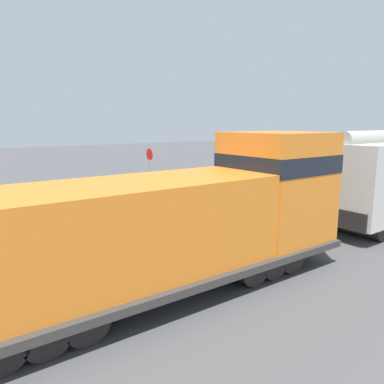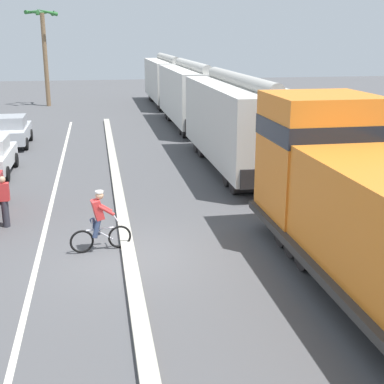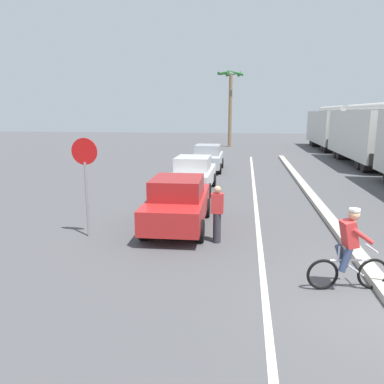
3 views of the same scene
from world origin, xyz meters
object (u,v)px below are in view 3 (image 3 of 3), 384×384
(parked_car_silver, at_px, (208,158))
(hopper_car_trailing, at_px, (330,128))
(parked_car_red, at_px, (178,202))
(pedestrian_by_cars, at_px, (217,213))
(cyclist, at_px, (349,252))
(hopper_car_middle, at_px, (367,135))
(parked_car_white, at_px, (193,174))
(stop_sign, at_px, (85,168))
(palm_tree_near, at_px, (231,93))

(parked_car_silver, bearing_deg, hopper_car_trailing, 56.51)
(parked_car_red, height_order, pedestrian_by_cars, same)
(parked_car_red, height_order, cyclist, cyclist)
(hopper_car_middle, height_order, parked_car_red, hopper_car_middle)
(hopper_car_trailing, height_order, parked_car_white, hopper_car_trailing)
(parked_car_silver, distance_m, pedestrian_by_cars, 13.27)
(cyclist, height_order, stop_sign, stop_sign)
(parked_car_white, bearing_deg, palm_tree_near, 88.41)
(parked_car_white, distance_m, pedestrian_by_cars, 7.00)
(hopper_car_middle, xyz_separation_m, parked_car_silver, (-10.59, -4.41, -1.26))
(parked_car_red, bearing_deg, palm_tree_near, 89.27)
(hopper_car_middle, bearing_deg, stop_sign, -126.04)
(parked_car_red, relative_size, parked_car_white, 1.01)
(cyclist, bearing_deg, pedestrian_by_cars, 139.26)
(parked_car_white, height_order, cyclist, cyclist)
(hopper_car_trailing, relative_size, pedestrian_by_cars, 6.54)
(parked_car_white, bearing_deg, parked_car_silver, 89.84)
(palm_tree_near, xyz_separation_m, pedestrian_by_cars, (0.96, -30.19, -4.73))
(hopper_car_middle, bearing_deg, palm_tree_near, 128.33)
(hopper_car_trailing, xyz_separation_m, parked_car_white, (-10.61, -22.38, -1.26))
(hopper_car_middle, xyz_separation_m, palm_tree_near, (-9.96, 12.60, 3.50))
(hopper_car_middle, height_order, parked_car_silver, hopper_car_middle)
(parked_car_red, xyz_separation_m, palm_tree_near, (0.37, 28.95, 4.76))
(hopper_car_trailing, distance_m, palm_tree_near, 10.61)
(hopper_car_trailing, bearing_deg, palm_tree_near, 174.26)
(parked_car_silver, bearing_deg, pedestrian_by_cars, -83.13)
(hopper_car_trailing, distance_m, cyclist, 32.27)
(parked_car_white, bearing_deg, hopper_car_middle, 45.45)
(parked_car_red, bearing_deg, pedestrian_by_cars, -43.14)
(parked_car_red, distance_m, stop_sign, 2.99)
(hopper_car_middle, height_order, parked_car_white, hopper_car_middle)
(hopper_car_trailing, height_order, palm_tree_near, palm_tree_near)
(parked_car_red, distance_m, parked_car_silver, 11.94)
(stop_sign, relative_size, palm_tree_near, 0.37)
(hopper_car_trailing, bearing_deg, parked_car_silver, -123.49)
(parked_car_white, height_order, stop_sign, stop_sign)
(hopper_car_trailing, distance_m, parked_car_red, 29.82)
(cyclist, bearing_deg, parked_car_silver, 105.87)
(parked_car_white, bearing_deg, parked_car_red, -87.10)
(hopper_car_middle, distance_m, pedestrian_by_cars, 19.80)
(parked_car_silver, xyz_separation_m, palm_tree_near, (0.63, 17.02, 4.76))
(cyclist, relative_size, palm_tree_near, 0.22)
(parked_car_silver, bearing_deg, hopper_car_middle, 22.62)
(parked_car_silver, bearing_deg, palm_tree_near, 87.88)
(parked_car_red, relative_size, parked_car_silver, 1.01)
(cyclist, xyz_separation_m, stop_sign, (-6.64, 2.48, 1.21))
(hopper_car_middle, xyz_separation_m, cyclist, (-6.15, -20.05, -1.26))
(hopper_car_middle, distance_m, cyclist, 21.01)
(hopper_car_middle, relative_size, stop_sign, 3.68)
(parked_car_red, relative_size, palm_tree_near, 0.54)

